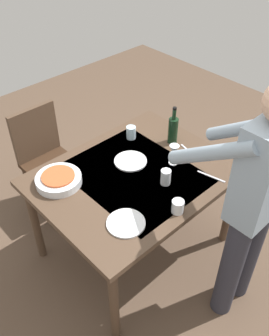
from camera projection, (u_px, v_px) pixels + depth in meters
ground_plane at (134, 246)px, 2.99m from camera, size 6.00×6.00×0.00m
dining_table at (134, 182)px, 2.54m from camera, size 1.30×1.02×0.77m
chair_near at (45, 154)px, 3.05m from camera, size 0.40×0.40×0.91m
person_server at (254, 200)px, 2.03m from camera, size 0.42×0.61×1.69m
wine_bottle at (173, 130)px, 2.70m from camera, size 0.07×0.07×0.30m
wine_glass_left at (174, 151)px, 2.51m from camera, size 0.07×0.07×0.15m
water_cup_near_left at (178, 207)px, 2.19m from camera, size 0.08×0.08×0.09m
water_cup_near_right at (166, 177)px, 2.38m from camera, size 0.07×0.07×0.11m
water_cup_far_left at (131, 132)px, 2.78m from camera, size 0.07×0.07×0.10m
serving_bowl_pasta at (59, 179)px, 2.40m from camera, size 0.30×0.30×0.07m
dinner_plate_near at (126, 223)px, 2.14m from camera, size 0.23×0.23×0.01m
dinner_plate_far at (130, 161)px, 2.58m from camera, size 0.23×0.23×0.01m
table_knife at (211, 177)px, 2.46m from camera, size 0.06×0.20×0.00m
table_fork at (188, 151)px, 2.68m from camera, size 0.05×0.18×0.00m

